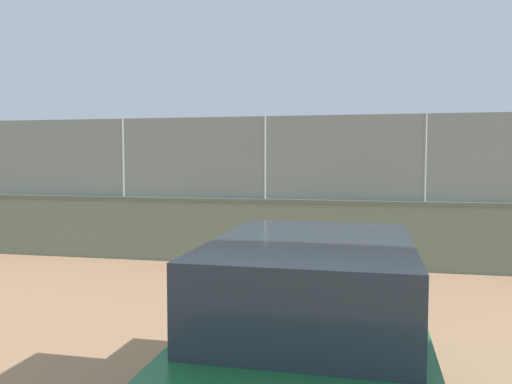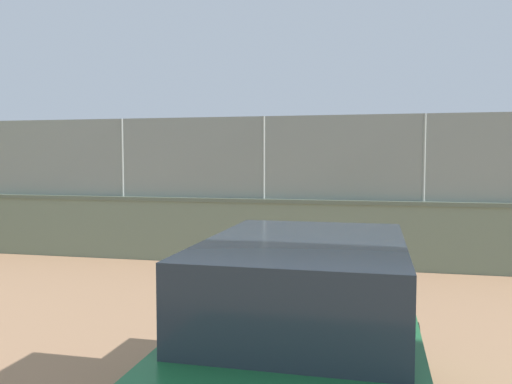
# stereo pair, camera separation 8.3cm
# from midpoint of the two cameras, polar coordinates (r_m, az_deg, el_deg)

# --- Properties ---
(ground_plane) EXTENTS (260.00, 260.00, 0.00)m
(ground_plane) POSITION_cam_midpoint_polar(r_m,az_deg,el_deg) (20.77, 4.26, -2.32)
(ground_plane) COLOR tan
(perimeter_wall) EXTENTS (25.70, 1.01, 1.36)m
(perimeter_wall) POSITION_cam_midpoint_polar(r_m,az_deg,el_deg) (11.80, -14.15, -3.70)
(perimeter_wall) COLOR slate
(perimeter_wall) RESTS_ON ground_plane
(fence_panel_on_wall) EXTENTS (25.25, 0.66, 1.69)m
(fence_panel_on_wall) POSITION_cam_midpoint_polar(r_m,az_deg,el_deg) (11.70, -14.27, 3.69)
(fence_panel_on_wall) COLOR gray
(fence_panel_on_wall) RESTS_ON perimeter_wall
(player_at_service_line) EXTENTS (0.73, 1.21, 1.57)m
(player_at_service_line) POSITION_cam_midpoint_polar(r_m,az_deg,el_deg) (16.82, 5.46, -0.59)
(player_at_service_line) COLOR #591919
(player_at_service_line) RESTS_ON ground_plane
(player_near_wall_returning) EXTENTS (0.72, 1.05, 1.67)m
(player_near_wall_returning) POSITION_cam_midpoint_polar(r_m,az_deg,el_deg) (15.96, -7.63, -0.63)
(player_near_wall_returning) COLOR #591919
(player_near_wall_returning) RESTS_ON ground_plane
(player_baseline_waiting) EXTENTS (1.21, 0.71, 1.57)m
(player_baseline_waiting) POSITION_cam_midpoint_polar(r_m,az_deg,el_deg) (14.61, 18.26, -1.43)
(player_baseline_waiting) COLOR navy
(player_baseline_waiting) RESTS_ON ground_plane
(sports_ball) EXTENTS (0.08, 0.08, 0.08)m
(sports_ball) POSITION_cam_midpoint_polar(r_m,az_deg,el_deg) (15.01, 1.37, 0.13)
(sports_ball) COLOR yellow
(courtside_bench) EXTENTS (1.61, 0.42, 0.87)m
(courtside_bench) POSITION_cam_midpoint_polar(r_m,az_deg,el_deg) (12.61, 18.87, -4.34)
(courtside_bench) COLOR #4C6B4C
(courtside_bench) RESTS_ON ground_plane
(parked_car_green) EXTENTS (2.00, 3.99, 1.57)m
(parked_car_green) POSITION_cam_midpoint_polar(r_m,az_deg,el_deg) (4.07, 5.69, -16.13)
(parked_car_green) COLOR #1E6B38
(parked_car_green) RESTS_ON ground_plane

